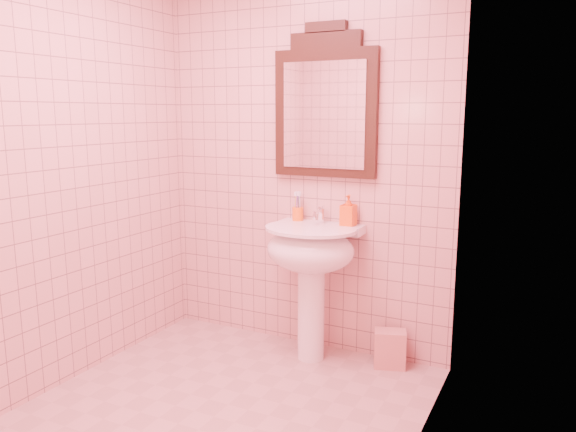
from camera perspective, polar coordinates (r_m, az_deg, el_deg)
The scene contains 8 objects.
floor at distance 3.13m, azimuth -7.53°, elevation -19.55°, with size 2.20×2.20×0.00m, color tan.
back_wall at distance 3.68m, azimuth 1.61°, elevation 5.62°, with size 2.00×0.02×2.50m, color #D79F96.
pedestal_sink at distance 3.51m, azimuth 2.34°, elevation -4.37°, with size 0.58×0.58×0.86m.
faucet at distance 3.58m, azimuth 3.26°, elevation 0.14°, with size 0.04×0.16×0.11m.
mirror at distance 3.58m, azimuth 3.79°, elevation 11.02°, with size 0.68×0.06×0.95m.
toothbrush_cup at distance 3.67m, azimuth 1.00°, elevation 0.27°, with size 0.07×0.07×0.17m.
soap_dispenser at distance 3.52m, azimuth 6.16°, elevation 0.58°, with size 0.09×0.09×0.19m, color #E45713.
towel at distance 3.63m, azimuth 10.30°, elevation -13.13°, with size 0.19×0.13×0.23m, color #DC8681.
Camera 1 is at (1.54, -2.23, 1.56)m, focal length 35.00 mm.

